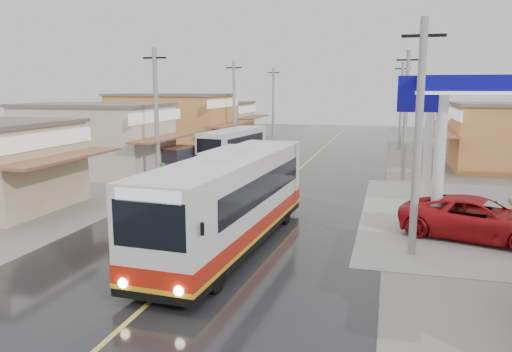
% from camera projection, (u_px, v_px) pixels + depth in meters
% --- Properties ---
extents(ground, '(120.00, 120.00, 0.00)m').
position_uv_depth(ground, '(222.00, 239.00, 19.21)').
color(ground, slate).
rests_on(ground, ground).
extents(road, '(12.00, 90.00, 0.02)m').
position_uv_depth(road, '(294.00, 174.00, 33.47)').
color(road, black).
rests_on(road, ground).
extents(centre_line, '(0.15, 90.00, 0.01)m').
position_uv_depth(centre_line, '(294.00, 174.00, 33.47)').
color(centre_line, '#D8CC4C').
rests_on(centre_line, road).
extents(shopfronts_left, '(11.00, 44.00, 5.20)m').
position_uv_depth(shopfronts_left, '(140.00, 161.00, 39.63)').
color(shopfronts_left, tan).
rests_on(shopfronts_left, ground).
extents(utility_poles_left, '(1.60, 50.00, 8.00)m').
position_uv_depth(utility_poles_left, '(202.00, 168.00, 36.20)').
color(utility_poles_left, gray).
rests_on(utility_poles_left, ground).
extents(utility_poles_right, '(1.60, 36.00, 8.00)m').
position_uv_depth(utility_poles_right, '(402.00, 179.00, 31.69)').
color(utility_poles_right, gray).
rests_on(utility_poles_right, ground).
extents(coach_bus, '(3.21, 11.65, 3.60)m').
position_uv_depth(coach_bus, '(231.00, 200.00, 17.95)').
color(coach_bus, silver).
rests_on(coach_bus, road).
extents(second_bus, '(3.05, 8.21, 2.66)m').
position_uv_depth(second_bus, '(233.00, 146.00, 36.96)').
color(second_bus, silver).
rests_on(second_bus, road).
extents(jeepney, '(6.28, 4.25, 1.60)m').
position_uv_depth(jeepney, '(479.00, 219.00, 19.04)').
color(jeepney, '#A61015').
rests_on(jeepney, ground).
extents(cyclist, '(0.94, 1.89, 1.95)m').
position_uv_depth(cyclist, '(165.00, 187.00, 25.86)').
color(cyclist, black).
rests_on(cyclist, ground).
extents(tricycle_near, '(2.02, 2.65, 1.82)m').
position_uv_depth(tricycle_near, '(178.00, 158.00, 33.74)').
color(tricycle_near, '#26262D').
rests_on(tricycle_near, ground).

